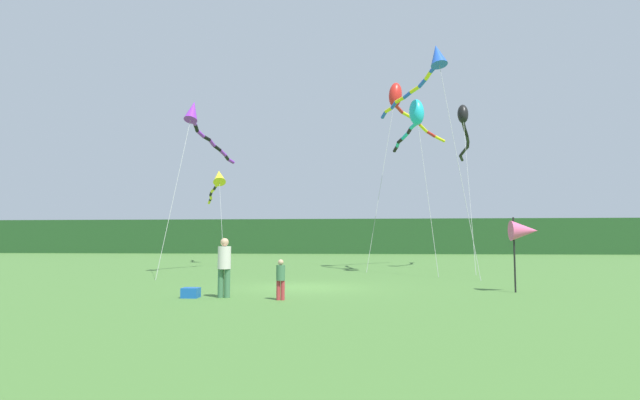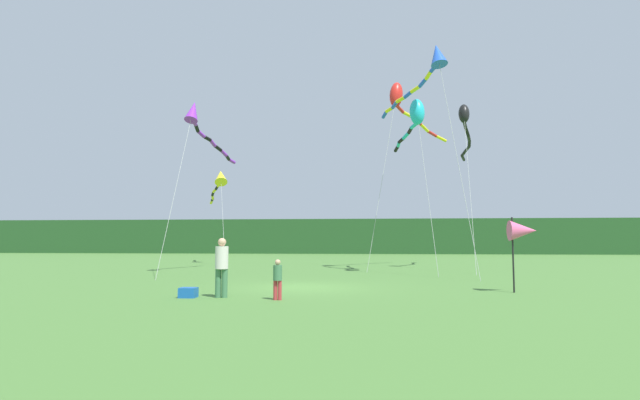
{
  "view_description": "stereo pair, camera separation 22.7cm",
  "coord_description": "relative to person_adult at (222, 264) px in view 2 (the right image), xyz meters",
  "views": [
    {
      "loc": [
        2.24,
        -18.51,
        1.78
      ],
      "look_at": [
        0.0,
        6.0,
        3.78
      ],
      "focal_mm": 27.59,
      "sensor_mm": 36.0,
      "label": 1
    },
    {
      "loc": [
        2.47,
        -18.49,
        1.78
      ],
      "look_at": [
        0.0,
        6.0,
        3.78
      ],
      "focal_mm": 27.59,
      "sensor_mm": 36.0,
      "label": 2
    }
  ],
  "objects": [
    {
      "name": "ground_plane",
      "position": [
        2.11,
        3.51,
        -1.03
      ],
      "size": [
        120.0,
        120.0,
        0.0
      ],
      "primitive_type": "plane",
      "color": "#477533"
    },
    {
      "name": "distant_treeline",
      "position": [
        2.11,
        48.51,
        1.19
      ],
      "size": [
        108.0,
        2.3,
        4.44
      ],
      "primitive_type": "cube",
      "color": "#234C23",
      "rests_on": "ground"
    },
    {
      "name": "person_adult",
      "position": [
        0.0,
        0.0,
        0.0
      ],
      "size": [
        0.4,
        0.4,
        1.84
      ],
      "color": "#3F724C",
      "rests_on": "ground"
    },
    {
      "name": "person_child",
      "position": [
        1.85,
        -0.43,
        -0.36
      ],
      "size": [
        0.26,
        0.26,
        1.2
      ],
      "color": "#B23338",
      "rests_on": "ground"
    },
    {
      "name": "cooler_box",
      "position": [
        -1.01,
        -0.11,
        -0.87
      ],
      "size": [
        0.51,
        0.43,
        0.31
      ],
      "primitive_type": "cube",
      "color": "#1959B2",
      "rests_on": "ground"
    },
    {
      "name": "banner_flag_pole",
      "position": [
        9.78,
        2.4,
        1.05
      ],
      "size": [
        0.9,
        0.7,
        2.55
      ],
      "color": "black",
      "rests_on": "ground"
    },
    {
      "name": "kite_yellow",
      "position": [
        -6.73,
        21.15,
        5.34
      ],
      "size": [
        4.07,
        8.97,
        7.31
      ],
      "color": "#B2B2B2",
      "rests_on": "ground"
    },
    {
      "name": "kite_black",
      "position": [
        10.54,
        15.87,
        7.96
      ],
      "size": [
        1.67,
        10.81,
        10.07
      ],
      "color": "#B2B2B2",
      "rests_on": "ground"
    },
    {
      "name": "kite_red",
      "position": [
        6.64,
        15.16,
        9.27
      ],
      "size": [
        5.7,
        8.09,
        11.42
      ],
      "color": "#B2B2B2",
      "rests_on": "ground"
    },
    {
      "name": "kite_cyan",
      "position": [
        7.12,
        11.86,
        7.51
      ],
      "size": [
        1.73,
        6.71,
        9.49
      ],
      "color": "#B2B2B2",
      "rests_on": "ground"
    },
    {
      "name": "kite_blue",
      "position": [
        7.76,
        9.93,
        9.7
      ],
      "size": [
        4.01,
        7.45,
        11.68
      ],
      "color": "#B2B2B2",
      "rests_on": "ground"
    },
    {
      "name": "kite_purple",
      "position": [
        -4.55,
        10.38,
        7.14
      ],
      "size": [
        1.15,
        9.16,
        9.21
      ],
      "color": "#B2B2B2",
      "rests_on": "ground"
    }
  ]
}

